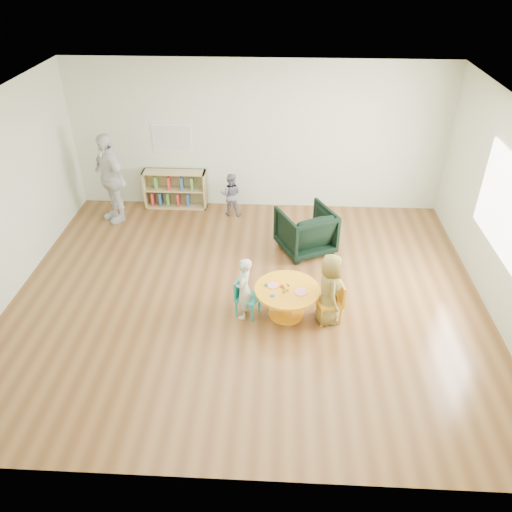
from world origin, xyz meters
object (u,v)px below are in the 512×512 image
(child_left, at_px, (244,289))
(armchair, at_px, (306,231))
(child_right, at_px, (329,289))
(toddler, at_px, (231,194))
(kid_chair_left, at_px, (245,296))
(activity_table, at_px, (287,297))
(bookshelf, at_px, (175,189))
(kid_chair_right, at_px, (333,300))
(adult_caretaker, at_px, (110,178))

(child_left, bearing_deg, armchair, 165.08)
(armchair, bearing_deg, child_left, 36.99)
(child_right, relative_size, toddler, 1.28)
(toddler, bearing_deg, kid_chair_left, 104.23)
(activity_table, height_order, bookshelf, bookshelf)
(activity_table, xyz_separation_m, kid_chair_left, (-0.59, 0.01, -0.01))
(kid_chair_right, distance_m, adult_caretaker, 4.77)
(activity_table, distance_m, kid_chair_left, 0.59)
(child_left, height_order, toddler, child_left)
(toddler, relative_size, adult_caretaker, 0.50)
(kid_chair_right, relative_size, adult_caretaker, 0.37)
(bookshelf, xyz_separation_m, toddler, (1.13, -0.29, 0.05))
(activity_table, bearing_deg, kid_chair_left, 179.31)
(adult_caretaker, bearing_deg, child_left, -2.72)
(activity_table, height_order, kid_chair_left, kid_chair_left)
(armchair, xyz_separation_m, child_right, (0.26, -1.83, 0.15))
(bookshelf, distance_m, child_right, 4.34)
(child_left, distance_m, adult_caretaker, 3.81)
(child_right, bearing_deg, adult_caretaker, 46.46)
(kid_chair_left, xyz_separation_m, adult_caretaker, (-2.65, 2.66, 0.53))
(activity_table, relative_size, child_right, 0.85)
(bookshelf, bearing_deg, armchair, -31.21)
(kid_chair_left, distance_m, bookshelf, 3.63)
(child_left, distance_m, child_right, 1.17)
(kid_chair_left, xyz_separation_m, child_left, (-0.01, -0.06, 0.17))
(activity_table, relative_size, toddler, 1.08)
(kid_chair_left, relative_size, child_right, 0.53)
(kid_chair_right, xyz_separation_m, child_right, (-0.07, -0.03, 0.20))
(adult_caretaker, bearing_deg, kid_chair_left, -1.92)
(bookshelf, height_order, toddler, toddler)
(armchair, height_order, toddler, toddler)
(kid_chair_left, bearing_deg, child_left, 12.18)
(kid_chair_right, bearing_deg, activity_table, 72.83)
(toddler, bearing_deg, activity_table, 114.80)
(activity_table, bearing_deg, toddler, 109.78)
(kid_chair_left, distance_m, child_left, 0.18)
(kid_chair_right, bearing_deg, armchair, -1.17)
(bookshelf, distance_m, adult_caretaker, 1.28)
(bookshelf, height_order, armchair, armchair)
(armchair, distance_m, child_left, 2.01)
(activity_table, distance_m, armchair, 1.76)
(armchair, bearing_deg, kid_chair_left, 36.44)
(kid_chair_left, bearing_deg, kid_chair_right, 109.05)
(activity_table, relative_size, kid_chair_right, 1.47)
(activity_table, xyz_separation_m, toddler, (-1.07, 2.96, 0.10))
(kid_chair_left, distance_m, adult_caretaker, 3.79)
(armchair, bearing_deg, bookshelf, -57.33)
(kid_chair_right, distance_m, toddler, 3.47)
(bookshelf, bearing_deg, toddler, -14.50)
(toddler, xyz_separation_m, adult_caretaker, (-2.17, -0.29, 0.42))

